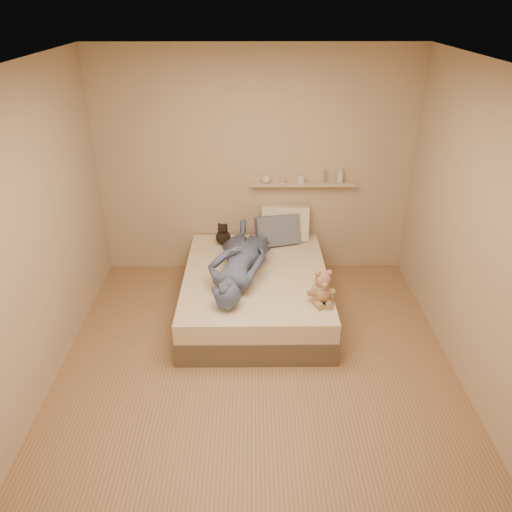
{
  "coord_description": "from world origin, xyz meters",
  "views": [
    {
      "loc": [
        -0.04,
        -3.58,
        3.04
      ],
      "look_at": [
        0.0,
        0.65,
        0.8
      ],
      "focal_mm": 35.0,
      "sensor_mm": 36.0,
      "label": 1
    }
  ],
  "objects_px": {
    "bed": "(256,292)",
    "pillow_grey": "(277,230)",
    "person": "(240,259)",
    "wall_shelf": "(303,184)",
    "pillow_cream": "(285,223)",
    "game_console": "(226,291)",
    "dark_plush": "(223,235)",
    "teddy_bear": "(322,289)"
  },
  "relations": [
    {
      "from": "game_console",
      "to": "dark_plush",
      "type": "xyz_separation_m",
      "value": [
        -0.09,
        1.25,
        -0.02
      ]
    },
    {
      "from": "game_console",
      "to": "person",
      "type": "height_order",
      "value": "person"
    },
    {
      "from": "pillow_grey",
      "to": "teddy_bear",
      "type": "bearing_deg",
      "value": -73.78
    },
    {
      "from": "dark_plush",
      "to": "person",
      "type": "bearing_deg",
      "value": -73.25
    },
    {
      "from": "teddy_bear",
      "to": "wall_shelf",
      "type": "xyz_separation_m",
      "value": [
        -0.07,
        1.46,
        0.51
      ]
    },
    {
      "from": "bed",
      "to": "person",
      "type": "distance_m",
      "value": 0.44
    },
    {
      "from": "dark_plush",
      "to": "pillow_grey",
      "type": "height_order",
      "value": "pillow_grey"
    },
    {
      "from": "game_console",
      "to": "wall_shelf",
      "type": "height_order",
      "value": "wall_shelf"
    },
    {
      "from": "pillow_grey",
      "to": "person",
      "type": "bearing_deg",
      "value": -120.25
    },
    {
      "from": "teddy_bear",
      "to": "pillow_grey",
      "type": "relative_size",
      "value": 0.69
    },
    {
      "from": "bed",
      "to": "dark_plush",
      "type": "xyz_separation_m",
      "value": [
        -0.37,
        0.69,
        0.34
      ]
    },
    {
      "from": "person",
      "to": "pillow_grey",
      "type": "bearing_deg",
      "value": -109.03
    },
    {
      "from": "pillow_cream",
      "to": "person",
      "type": "height_order",
      "value": "pillow_cream"
    },
    {
      "from": "pillow_grey",
      "to": "bed",
      "type": "bearing_deg",
      "value": -110.25
    },
    {
      "from": "teddy_bear",
      "to": "person",
      "type": "height_order",
      "value": "person"
    },
    {
      "from": "dark_plush",
      "to": "person",
      "type": "xyz_separation_m",
      "value": [
        0.21,
        -0.71,
        0.07
      ]
    },
    {
      "from": "bed",
      "to": "wall_shelf",
      "type": "height_order",
      "value": "wall_shelf"
    },
    {
      "from": "pillow_cream",
      "to": "wall_shelf",
      "type": "relative_size",
      "value": 0.46
    },
    {
      "from": "bed",
      "to": "pillow_grey",
      "type": "xyz_separation_m",
      "value": [
        0.25,
        0.69,
        0.4
      ]
    },
    {
      "from": "dark_plush",
      "to": "wall_shelf",
      "type": "relative_size",
      "value": 0.22
    },
    {
      "from": "game_console",
      "to": "dark_plush",
      "type": "relative_size",
      "value": 0.58
    },
    {
      "from": "bed",
      "to": "pillow_cream",
      "type": "xyz_separation_m",
      "value": [
        0.35,
        0.83,
        0.43
      ]
    },
    {
      "from": "pillow_grey",
      "to": "person",
      "type": "relative_size",
      "value": 0.33
    },
    {
      "from": "bed",
      "to": "person",
      "type": "bearing_deg",
      "value": -172.9
    },
    {
      "from": "bed",
      "to": "pillow_grey",
      "type": "distance_m",
      "value": 0.84
    },
    {
      "from": "teddy_bear",
      "to": "person",
      "type": "bearing_deg",
      "value": 145.53
    },
    {
      "from": "teddy_bear",
      "to": "person",
      "type": "relative_size",
      "value": 0.23
    },
    {
      "from": "pillow_grey",
      "to": "wall_shelf",
      "type": "relative_size",
      "value": 0.42
    },
    {
      "from": "bed",
      "to": "teddy_bear",
      "type": "distance_m",
      "value": 0.91
    },
    {
      "from": "dark_plush",
      "to": "wall_shelf",
      "type": "distance_m",
      "value": 1.09
    },
    {
      "from": "bed",
      "to": "game_console",
      "type": "height_order",
      "value": "game_console"
    },
    {
      "from": "wall_shelf",
      "to": "pillow_cream",
      "type": "bearing_deg",
      "value": -158.13
    },
    {
      "from": "bed",
      "to": "wall_shelf",
      "type": "relative_size",
      "value": 1.58
    },
    {
      "from": "teddy_bear",
      "to": "dark_plush",
      "type": "height_order",
      "value": "teddy_bear"
    },
    {
      "from": "wall_shelf",
      "to": "dark_plush",
      "type": "bearing_deg",
      "value": -166.35
    },
    {
      "from": "teddy_bear",
      "to": "dark_plush",
      "type": "xyz_separation_m",
      "value": [
        -0.99,
        1.24,
        -0.03
      ]
    },
    {
      "from": "game_console",
      "to": "person",
      "type": "distance_m",
      "value": 0.56
    },
    {
      "from": "game_console",
      "to": "wall_shelf",
      "type": "distance_m",
      "value": 1.77
    },
    {
      "from": "game_console",
      "to": "teddy_bear",
      "type": "bearing_deg",
      "value": 0.55
    },
    {
      "from": "person",
      "to": "wall_shelf",
      "type": "relative_size",
      "value": 1.25
    },
    {
      "from": "game_console",
      "to": "bed",
      "type": "bearing_deg",
      "value": 63.1
    },
    {
      "from": "dark_plush",
      "to": "person",
      "type": "relative_size",
      "value": 0.18
    }
  ]
}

